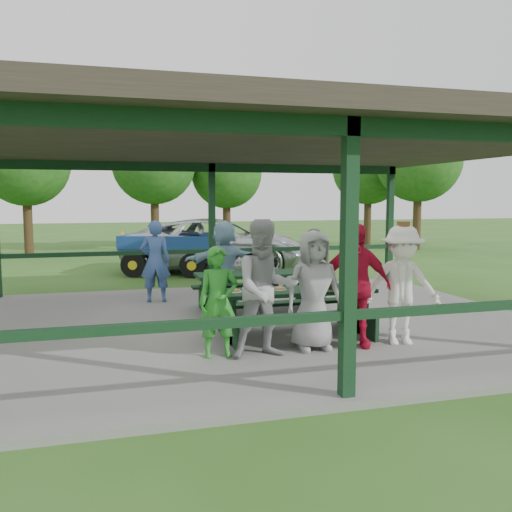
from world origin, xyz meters
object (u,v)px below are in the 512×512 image
object	(u,v)px
contestant_red	(355,285)
pickup_truck	(218,245)
contestant_grey_left	(266,289)
spectator_blue	(155,261)
contestant_green	(218,302)
spectator_lblue	(224,262)
spectator_grey	(312,264)
picnic_table_far	(259,287)
contestant_grey_mid	(314,290)
picnic_table_near	(295,307)
farm_trailer	(169,253)
contestant_white_fedora	(402,285)

from	to	relation	value
contestant_red	pickup_truck	world-z (taller)	contestant_red
contestant_grey_left	spectator_blue	world-z (taller)	contestant_grey_left
contestant_green	spectator_lblue	bearing A→B (deg)	79.57
spectator_lblue	spectator_grey	bearing A→B (deg)	170.09
contestant_green	spectator_lblue	world-z (taller)	spectator_lblue
contestant_red	spectator_blue	bearing A→B (deg)	133.62
picnic_table_far	contestant_red	distance (m)	2.88
contestant_grey_mid	spectator_blue	bearing A→B (deg)	114.12
picnic_table_far	contestant_green	bearing A→B (deg)	-116.32
picnic_table_near	contestant_grey_left	distance (m)	1.29
contestant_grey_left	spectator_lblue	bearing A→B (deg)	84.02
contestant_red	spectator_blue	xyz separation A→B (m)	(-2.47, 4.28, -0.04)
spectator_grey	farm_trailer	bearing A→B (deg)	-89.10
picnic_table_far	spectator_grey	size ratio (longest dim) A/B	1.58
contestant_grey_left	contestant_red	xyz separation A→B (m)	(1.40, 0.16, -0.04)
picnic_table_near	pickup_truck	distance (m)	8.73
contestant_red	spectator_blue	world-z (taller)	contestant_red
contestant_green	farm_trailer	xyz separation A→B (m)	(0.38, 9.14, -0.22)
contestant_grey_mid	contestant_white_fedora	distance (m)	1.36
picnic_table_far	spectator_lblue	world-z (taller)	spectator_lblue
picnic_table_near	contestant_white_fedora	bearing A→B (deg)	-31.64
contestant_green	spectator_blue	bearing A→B (deg)	99.19
contestant_grey_left	contestant_grey_mid	bearing A→B (deg)	10.57
contestant_grey_mid	spectator_lblue	world-z (taller)	spectator_lblue
contestant_white_fedora	contestant_grey_left	bearing A→B (deg)	-162.75
contestant_grey_left	spectator_grey	world-z (taller)	contestant_grey_left
contestant_grey_mid	spectator_blue	xyz separation A→B (m)	(-1.84, 4.27, 0.00)
contestant_white_fedora	spectator_blue	world-z (taller)	contestant_white_fedora
contestant_grey_mid	spectator_blue	size ratio (longest dim) A/B	1.00
farm_trailer	contestant_grey_mid	bearing A→B (deg)	-63.75
contestant_red	spectator_lblue	world-z (taller)	contestant_red
contestant_grey_mid	contestant_white_fedora	world-z (taller)	contestant_white_fedora
picnic_table_near	contestant_grey_mid	bearing A→B (deg)	-89.64
spectator_blue	farm_trailer	world-z (taller)	spectator_blue
picnic_table_far	farm_trailer	size ratio (longest dim) A/B	0.66
contestant_green	spectator_blue	xyz separation A→B (m)	(-0.45, 4.27, 0.10)
contestant_white_fedora	pickup_truck	distance (m)	9.59
contestant_green	contestant_white_fedora	xyz separation A→B (m)	(2.75, -0.08, 0.13)
picnic_table_near	spectator_blue	xyz separation A→B (m)	(-1.84, 3.50, 0.39)
contestant_grey_left	contestant_red	size ratio (longest dim) A/B	1.04
picnic_table_far	contestant_red	world-z (taller)	contestant_red
picnic_table_near	contestant_green	xyz separation A→B (m)	(-1.38, -0.77, 0.28)
picnic_table_near	contestant_grey_left	world-z (taller)	contestant_grey_left
picnic_table_near	farm_trailer	bearing A→B (deg)	96.85
contestant_grey_mid	pickup_truck	bearing A→B (deg)	87.33
spectator_blue	contestant_green	bearing A→B (deg)	105.32
picnic_table_near	contestant_red	bearing A→B (deg)	-50.58
spectator_grey	pickup_truck	bearing A→B (deg)	-104.55
contestant_grey_mid	spectator_blue	distance (m)	4.65
contestant_red	farm_trailer	xyz separation A→B (m)	(-1.64, 9.15, -0.37)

